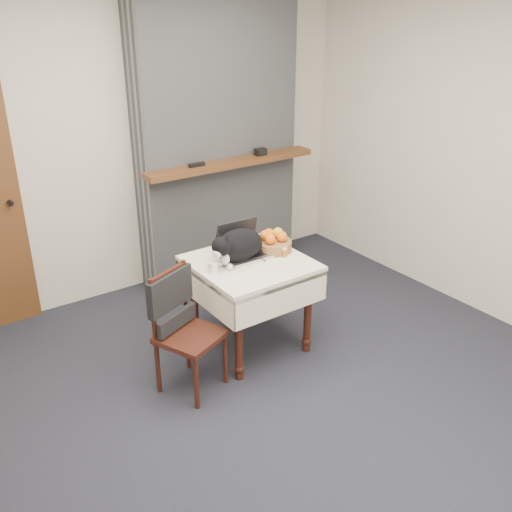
{
  "coord_description": "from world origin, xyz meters",
  "views": [
    {
      "loc": [
        -1.7,
        -2.45,
        2.4
      ],
      "look_at": [
        0.39,
        0.52,
        0.75
      ],
      "focal_mm": 40.0,
      "sensor_mm": 36.0,
      "label": 1
    }
  ],
  "objects_px": {
    "fruit_basket": "(273,242)",
    "side_table": "(250,275)",
    "laptop": "(242,247)",
    "cat": "(240,245)",
    "chair": "(179,314)",
    "cream_jar": "(213,268)",
    "pill_bottle": "(284,252)"
  },
  "relations": [
    {
      "from": "fruit_basket",
      "to": "side_table",
      "type": "bearing_deg",
      "value": -165.97
    },
    {
      "from": "fruit_basket",
      "to": "chair",
      "type": "relative_size",
      "value": 0.32
    },
    {
      "from": "side_table",
      "to": "cat",
      "type": "height_order",
      "value": "cat"
    },
    {
      "from": "fruit_basket",
      "to": "chair",
      "type": "height_order",
      "value": "fruit_basket"
    },
    {
      "from": "fruit_basket",
      "to": "cream_jar",
      "type": "bearing_deg",
      "value": -172.77
    },
    {
      "from": "cream_jar",
      "to": "fruit_basket",
      "type": "bearing_deg",
      "value": 7.23
    },
    {
      "from": "cream_jar",
      "to": "pill_bottle",
      "type": "xyz_separation_m",
      "value": [
        0.55,
        -0.07,
        -0.0
      ]
    },
    {
      "from": "cream_jar",
      "to": "chair",
      "type": "relative_size",
      "value": 0.09
    },
    {
      "from": "side_table",
      "to": "fruit_basket",
      "type": "relative_size",
      "value": 2.89
    },
    {
      "from": "cat",
      "to": "laptop",
      "type": "bearing_deg",
      "value": 28.23
    },
    {
      "from": "side_table",
      "to": "laptop",
      "type": "distance_m",
      "value": 0.21
    },
    {
      "from": "cat",
      "to": "side_table",
      "type": "bearing_deg",
      "value": -65.28
    },
    {
      "from": "cat",
      "to": "chair",
      "type": "distance_m",
      "value": 0.68
    },
    {
      "from": "cream_jar",
      "to": "pill_bottle",
      "type": "distance_m",
      "value": 0.56
    },
    {
      "from": "laptop",
      "to": "cat",
      "type": "xyz_separation_m",
      "value": [
        -0.07,
        -0.07,
        0.05
      ]
    },
    {
      "from": "cream_jar",
      "to": "fruit_basket",
      "type": "relative_size",
      "value": 0.28
    },
    {
      "from": "laptop",
      "to": "fruit_basket",
      "type": "distance_m",
      "value": 0.24
    },
    {
      "from": "cream_jar",
      "to": "cat",
      "type": "bearing_deg",
      "value": 13.57
    },
    {
      "from": "side_table",
      "to": "chair",
      "type": "relative_size",
      "value": 0.93
    },
    {
      "from": "pill_bottle",
      "to": "fruit_basket",
      "type": "distance_m",
      "value": 0.15
    },
    {
      "from": "pill_bottle",
      "to": "laptop",
      "type": "bearing_deg",
      "value": 138.4
    },
    {
      "from": "pill_bottle",
      "to": "fruit_basket",
      "type": "xyz_separation_m",
      "value": [
        0.01,
        0.14,
        0.03
      ]
    },
    {
      "from": "side_table",
      "to": "pill_bottle",
      "type": "bearing_deg",
      "value": -18.51
    },
    {
      "from": "side_table",
      "to": "laptop",
      "type": "relative_size",
      "value": 2.3
    },
    {
      "from": "laptop",
      "to": "cat",
      "type": "distance_m",
      "value": 0.11
    },
    {
      "from": "cat",
      "to": "pill_bottle",
      "type": "xyz_separation_m",
      "value": [
        0.29,
        -0.14,
        -0.08
      ]
    },
    {
      "from": "side_table",
      "to": "cream_jar",
      "type": "bearing_deg",
      "value": -178.43
    },
    {
      "from": "cat",
      "to": "chair",
      "type": "relative_size",
      "value": 0.68
    },
    {
      "from": "cream_jar",
      "to": "chair",
      "type": "bearing_deg",
      "value": -161.55
    },
    {
      "from": "fruit_basket",
      "to": "chair",
      "type": "bearing_deg",
      "value": -168.5
    },
    {
      "from": "laptop",
      "to": "cream_jar",
      "type": "height_order",
      "value": "laptop"
    },
    {
      "from": "cat",
      "to": "fruit_basket",
      "type": "distance_m",
      "value": 0.31
    }
  ]
}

